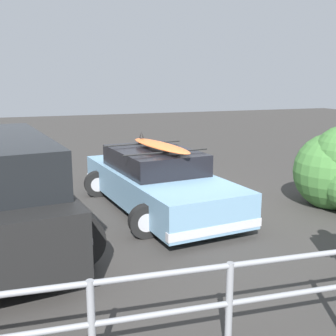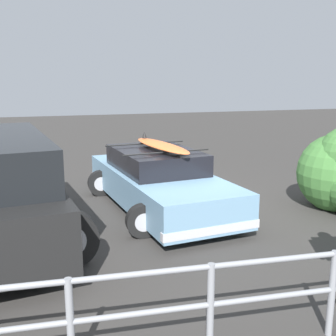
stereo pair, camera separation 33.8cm
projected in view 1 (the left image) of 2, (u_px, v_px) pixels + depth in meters
ground_plane at (173, 207)px, 8.58m from camera, size 44.00×44.00×0.02m
sedan_car at (157, 180)px, 8.43m from camera, size 2.55×4.60×1.46m
railing_fence at (229, 294)px, 3.94m from camera, size 7.75×0.64×0.92m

